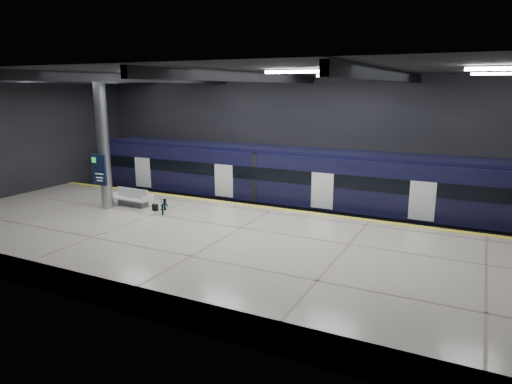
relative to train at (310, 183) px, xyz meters
The scene contains 10 objects.
ground 5.94m from the train, 99.63° to the right, with size 30.00×30.00×0.00m, color black.
room_shell 6.67m from the train, 99.65° to the right, with size 30.10×16.10×8.05m.
platform 8.19m from the train, 96.65° to the right, with size 30.00×11.00×1.10m, color beige.
safety_strip 3.05m from the train, 108.76° to the right, with size 30.00×0.40×0.01m, color yellow.
rails 2.19m from the train, behind, with size 30.00×1.52×0.16m.
train is the anchor object (origin of this frame).
bench 9.78m from the train, 144.96° to the right, with size 2.20×0.98×0.96m.
bicycle 8.20m from the train, 133.98° to the right, with size 0.55×1.59×0.84m, color #99999E.
pannier_bag 8.65m from the train, 136.85° to the right, with size 0.30×0.18×0.35m, color black.
info_column 11.32m from the train, 143.86° to the right, with size 0.90×0.78×6.90m.
Camera 1 is at (9.43, -18.42, 7.31)m, focal length 32.00 mm.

